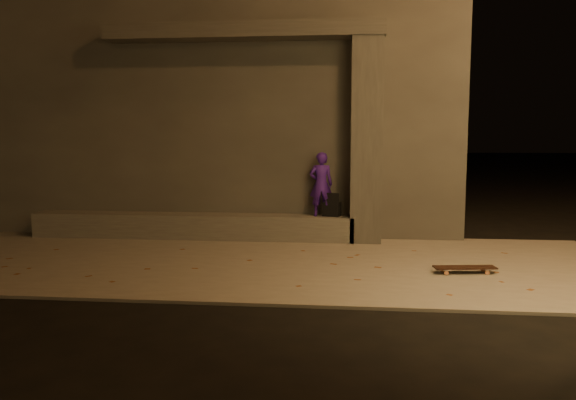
# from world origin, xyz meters

# --- Properties ---
(ground) EXTENTS (120.00, 120.00, 0.00)m
(ground) POSITION_xyz_m (0.00, 0.00, 0.00)
(ground) COLOR black
(ground) RESTS_ON ground
(sidewalk) EXTENTS (11.00, 4.40, 0.04)m
(sidewalk) POSITION_xyz_m (0.00, 2.00, 0.02)
(sidewalk) COLOR slate
(sidewalk) RESTS_ON ground
(building) EXTENTS (9.00, 5.10, 5.22)m
(building) POSITION_xyz_m (-1.00, 6.49, 2.61)
(building) COLOR #3C3936
(building) RESTS_ON ground
(ledge) EXTENTS (6.00, 0.55, 0.45)m
(ledge) POSITION_xyz_m (-1.50, 3.75, 0.27)
(ledge) COLOR #4F4C47
(ledge) RESTS_ON sidewalk
(column) EXTENTS (0.55, 0.55, 3.60)m
(column) POSITION_xyz_m (1.70, 3.75, 1.84)
(column) COLOR #3C3936
(column) RESTS_ON sidewalk
(canopy) EXTENTS (5.00, 0.70, 0.28)m
(canopy) POSITION_xyz_m (-0.50, 3.80, 3.78)
(canopy) COLOR #3C3936
(canopy) RESTS_ON column
(skateboarder) EXTENTS (0.45, 0.32, 1.16)m
(skateboarder) POSITION_xyz_m (0.90, 3.75, 1.07)
(skateboarder) COLOR #3A168F
(skateboarder) RESTS_ON ledge
(backpack) EXTENTS (0.35, 0.27, 0.43)m
(backpack) POSITION_xyz_m (1.10, 3.75, 0.64)
(backpack) COLOR black
(backpack) RESTS_ON ledge
(skateboard) EXTENTS (0.88, 0.34, 0.09)m
(skateboard) POSITION_xyz_m (3.00, 1.48, 0.12)
(skateboard) COLOR black
(skateboard) RESTS_ON sidewalk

